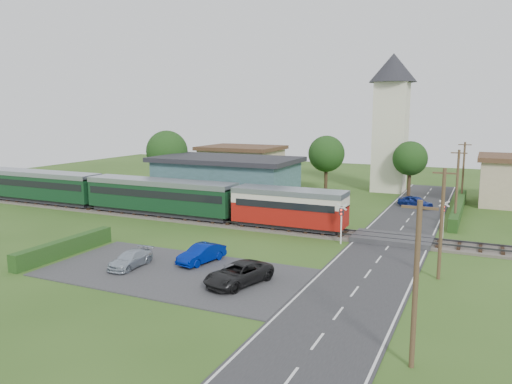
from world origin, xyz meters
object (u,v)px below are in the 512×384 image
at_px(car_park_silver, 131,259).
at_px(car_park_dark, 238,274).
at_px(car_park_blue, 202,254).
at_px(crossing_signal_far, 444,214).
at_px(train, 135,193).
at_px(crossing_signal_near, 341,217).
at_px(station_building, 226,180).
at_px(pedestrian_far, 142,196).
at_px(church_tower, 391,112).
at_px(house_west, 242,165).
at_px(equipment_hut, 136,191).
at_px(pedestrian_near, 250,204).
at_px(car_on_road, 415,202).

distance_m(car_park_silver, car_park_dark, 8.09).
bearing_deg(car_park_blue, car_park_silver, -131.70).
bearing_deg(crossing_signal_far, car_park_silver, -137.64).
distance_m(train, crossing_signal_near, 22.23).
bearing_deg(car_park_silver, station_building, 101.81).
xyz_separation_m(car_park_blue, pedestrian_far, (-16.09, 14.43, 0.60)).
xyz_separation_m(station_building, church_tower, (15.00, 17.01, 7.53)).
bearing_deg(car_park_silver, house_west, 104.49).
bearing_deg(church_tower, car_park_silver, -103.59).
bearing_deg(station_building, equipment_hut, -144.08).
bearing_deg(pedestrian_near, train, 8.81).
relative_size(equipment_hut, car_park_dark, 0.55).
relative_size(equipment_hut, crossing_signal_far, 0.78).
bearing_deg(car_park_silver, crossing_signal_far, 41.50).
height_order(car_park_blue, pedestrian_far, pedestrian_far).
height_order(train, car_park_blue, train).
bearing_deg(train, car_park_silver, -52.65).
bearing_deg(crossing_signal_near, car_park_blue, -128.89).
distance_m(train, house_west, 23.02).
bearing_deg(train, pedestrian_near, 17.69).
bearing_deg(church_tower, pedestrian_far, -133.66).
distance_m(station_building, train, 10.66).
bearing_deg(equipment_hut, car_park_dark, -39.36).
bearing_deg(crossing_signal_far, car_on_road, 106.30).
bearing_deg(church_tower, station_building, -131.41).
distance_m(house_west, pedestrian_far, 20.23).
distance_m(train, pedestrian_far, 3.33).
xyz_separation_m(train, car_on_road, (25.48, 15.44, -1.49)).
relative_size(church_tower, pedestrian_near, 10.57).
bearing_deg(church_tower, crossing_signal_near, -87.18).
bearing_deg(train, car_on_road, 31.21).
xyz_separation_m(car_on_road, pedestrian_far, (-26.81, -12.52, 0.62)).
bearing_deg(crossing_signal_near, church_tower, 92.82).
height_order(crossing_signal_far, pedestrian_near, crossing_signal_far).
distance_m(train, pedestrian_near, 11.80).
bearing_deg(car_park_blue, station_building, 125.52).
relative_size(crossing_signal_near, car_park_blue, 0.86).
bearing_deg(pedestrian_far, car_park_silver, -124.52).
xyz_separation_m(train, church_tower, (20.70, 26.00, 8.05)).
relative_size(train, pedestrian_far, 25.15).
distance_m(equipment_hut, car_on_road, 30.38).
distance_m(house_west, car_park_dark, 41.61).
xyz_separation_m(crossing_signal_far, pedestrian_near, (-18.09, 1.18, -0.86)).
bearing_deg(station_building, house_west, 109.65).
height_order(car_park_dark, pedestrian_near, pedestrian_near).
distance_m(crossing_signal_near, pedestrian_near, 12.45).
height_order(church_tower, car_park_dark, church_tower).
bearing_deg(house_west, car_park_dark, -63.83).
height_order(equipment_hut, car_park_silver, equipment_hut).
distance_m(crossing_signal_near, car_on_road, 18.22).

